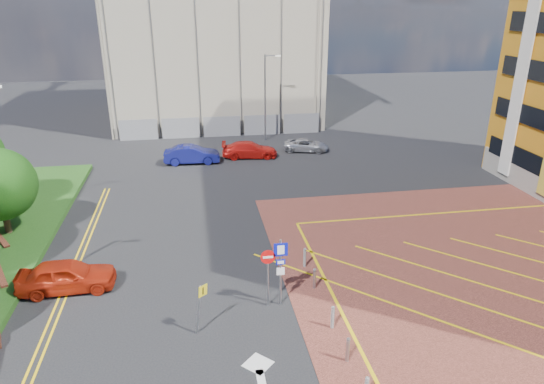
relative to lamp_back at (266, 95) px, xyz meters
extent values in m
plane|color=black|center=(-4.08, -28.00, -4.36)|extent=(140.00, 140.00, 0.00)
cylinder|color=#3D2B1C|center=(-17.58, -18.00, -3.16)|extent=(0.36, 0.36, 1.80)
cylinder|color=#9EA0A8|center=(-0.08, 0.00, -0.36)|extent=(0.16, 0.16, 8.00)
cylinder|color=#9EA0A8|center=(0.52, 0.00, 3.52)|extent=(1.20, 0.10, 0.10)
cube|color=silver|center=(1.12, 0.00, 3.49)|extent=(0.50, 0.15, 0.12)
cylinder|color=#9EA0A8|center=(-3.58, -27.00, -2.76)|extent=(0.10, 0.10, 3.20)
cube|color=#0911A4|center=(-3.58, -27.03, -1.61)|extent=(0.60, 0.04, 0.60)
cube|color=white|center=(-3.58, -27.05, -1.61)|extent=(0.30, 0.02, 0.42)
cube|color=#0911A4|center=(-3.58, -27.03, -2.21)|extent=(0.40, 0.04, 0.25)
cube|color=white|center=(-3.58, -27.05, -2.21)|extent=(0.28, 0.02, 0.14)
cube|color=white|center=(-3.58, -27.03, -2.66)|extent=(0.35, 0.04, 0.35)
cylinder|color=#9EA0A8|center=(-4.13, -27.00, -3.01)|extent=(0.08, 0.08, 2.70)
cylinder|color=red|center=(-4.13, -27.03, -1.91)|extent=(0.64, 0.04, 0.64)
cube|color=white|center=(-4.13, -27.05, -1.91)|extent=(0.44, 0.02, 0.10)
cylinder|color=#9EA0A8|center=(-7.15, -28.42, -3.26)|extent=(0.34, 0.08, 2.19)
cube|color=yellow|center=(-6.93, -28.45, -2.36)|extent=(0.38, 0.38, 0.50)
cylinder|color=#9EA0A8|center=(-1.78, -31.00, -3.89)|extent=(0.14, 0.14, 0.90)
cylinder|color=black|center=(-1.78, -29.00, -3.89)|extent=(0.14, 0.14, 0.90)
cylinder|color=#9EA0A8|center=(-1.78, -26.00, -3.89)|extent=(0.14, 0.14, 0.90)
cylinder|color=black|center=(-1.78, -24.00, -3.89)|extent=(0.14, 0.14, 0.90)
cube|color=#A59C87|center=(-4.08, 12.00, 6.64)|extent=(21.20, 19.20, 22.00)
cube|color=gray|center=(-3.08, 2.00, -3.36)|extent=(21.60, 0.06, 2.00)
imported|color=red|center=(-13.08, -24.21, -3.62)|extent=(4.39, 1.85, 1.48)
imported|color=navy|center=(-7.13, -6.06, -3.61)|extent=(4.58, 1.77, 1.49)
imported|color=red|center=(-2.25, -5.28, -3.68)|extent=(4.85, 2.34, 1.36)
imported|color=#B4B4BB|center=(2.94, -4.27, -3.81)|extent=(4.30, 2.77, 1.10)
camera|label=1|loc=(-6.94, -44.82, 8.18)|focal=32.00mm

